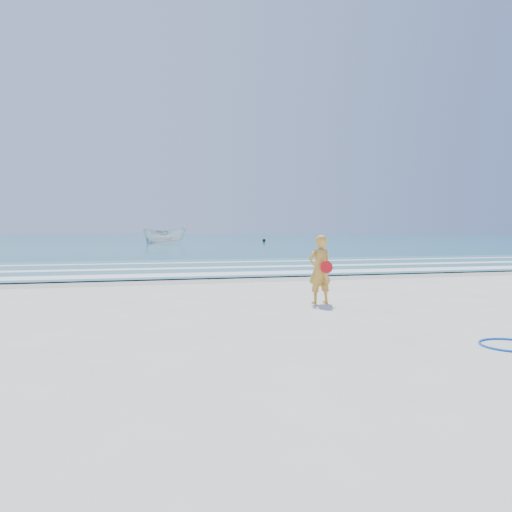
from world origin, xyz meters
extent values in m
plane|color=silver|center=(0.00, 0.00, 0.00)|extent=(400.00, 400.00, 0.00)
cube|color=#B2A893|center=(0.00, 9.00, 0.00)|extent=(400.00, 2.40, 0.00)
cube|color=#19727F|center=(0.00, 105.00, 0.02)|extent=(400.00, 190.00, 0.04)
cube|color=#59B7AD|center=(0.00, 14.00, 0.04)|extent=(400.00, 10.00, 0.01)
cube|color=white|center=(0.00, 10.30, 0.05)|extent=(400.00, 1.40, 0.01)
cube|color=white|center=(0.00, 13.20, 0.05)|extent=(400.00, 0.90, 0.01)
cube|color=white|center=(0.00, 16.50, 0.05)|extent=(400.00, 0.60, 0.01)
torus|color=blue|center=(2.91, -1.11, 0.01)|extent=(0.98, 0.98, 0.03)
imported|color=silver|center=(2.33, 51.24, 0.98)|extent=(5.07, 2.48, 1.88)
sphere|color=black|center=(15.05, 54.47, 0.25)|extent=(0.43, 0.43, 0.43)
imported|color=gold|center=(1.88, 3.21, 0.73)|extent=(0.58, 0.43, 1.47)
cylinder|color=red|center=(1.96, 3.03, 0.80)|extent=(0.27, 0.08, 0.27)
camera|label=1|loc=(-2.15, -6.71, 1.58)|focal=35.00mm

